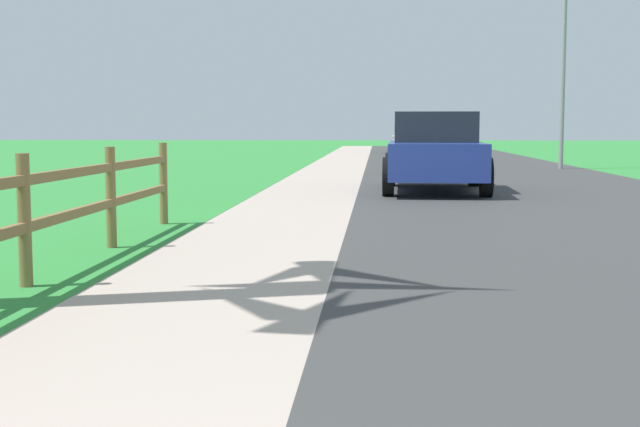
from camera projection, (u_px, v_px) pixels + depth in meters
ground_plane at (364, 173)px, 25.34m from camera, size 120.00×120.00×0.00m
road_asphalt at (479, 170)px, 27.10m from camera, size 7.00×66.00×0.01m
curb_concrete at (268, 169)px, 27.52m from camera, size 6.00×66.00×0.01m
grass_verge at (221, 169)px, 27.62m from camera, size 5.00×66.00×0.00m
parked_suv_blue at (434, 151)px, 18.39m from camera, size 2.18×4.90×1.63m
parked_car_beige at (423, 146)px, 26.62m from camera, size 2.19×4.97×1.50m
parked_car_silver at (413, 141)px, 37.45m from camera, size 2.06×4.68×1.40m
parked_car_black at (415, 138)px, 44.40m from camera, size 2.13×4.91×1.54m
street_lamp at (567, 31)px, 27.56m from camera, size 1.17×0.20×7.34m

